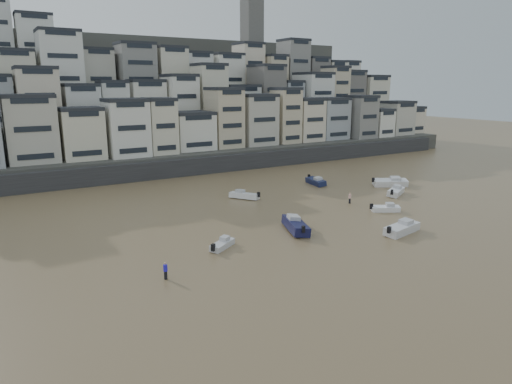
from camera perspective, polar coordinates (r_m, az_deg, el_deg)
ground at (r=40.66m, az=20.44°, el=-14.30°), size 400.00×400.00×0.00m
harbor_wall at (r=96.50m, az=-6.78°, el=3.35°), size 140.00×3.00×3.50m
hillside at (r=133.98m, az=-12.27°, el=10.75°), size 141.04×66.00×50.00m
boat_i at (r=85.93m, az=7.48°, el=1.44°), size 2.82×5.97×1.56m
boat_d at (r=80.71m, az=17.10°, el=0.21°), size 6.11×4.51×1.61m
boat_c at (r=58.57m, az=4.98°, el=-3.94°), size 4.54×7.37×1.91m
boat_a at (r=60.28m, az=17.80°, el=-4.14°), size 6.65×3.28×1.74m
boat_g at (r=87.13m, az=16.44°, el=1.26°), size 6.97×5.21×1.84m
boat_h at (r=74.70m, az=-1.48°, el=-0.28°), size 4.54×5.49×1.48m
boat_b at (r=69.77m, az=15.90°, el=-1.88°), size 4.65×3.52×1.23m
boat_j at (r=52.58m, az=-4.24°, el=-6.40°), size 4.29×3.44×1.15m
person_blue at (r=45.17m, az=-11.25°, el=-9.62°), size 0.44×0.44×1.74m
person_pink at (r=73.14m, az=11.65°, el=-0.74°), size 0.44×0.44×1.74m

